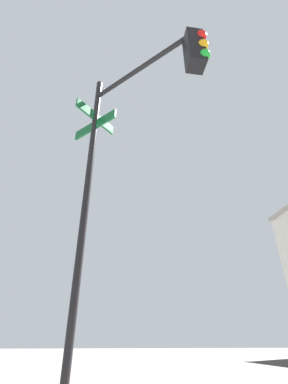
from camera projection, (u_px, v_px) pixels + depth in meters
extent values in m
cylinder|color=black|center=(85.00, 205.00, 4.53)|extent=(0.12, 0.12, 5.97)
cylinder|color=black|center=(140.00, 69.00, 5.20)|extent=(1.64, 1.65, 0.09)
cube|color=black|center=(194.00, 51.00, 4.40)|extent=(0.28, 0.28, 0.80)
sphere|color=red|center=(201.00, 36.00, 4.44)|extent=(0.18, 0.18, 0.18)
sphere|color=orange|center=(203.00, 45.00, 4.32)|extent=(0.18, 0.18, 0.18)
sphere|color=green|center=(204.00, 55.00, 4.20)|extent=(0.18, 0.18, 0.18)
cube|color=#0F5128|center=(95.00, 125.00, 5.38)|extent=(0.80, 0.81, 0.20)
cube|color=#0F5128|center=(96.00, 117.00, 5.49)|extent=(0.74, 0.73, 0.20)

